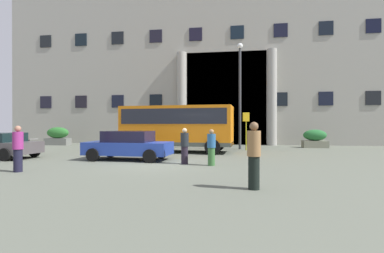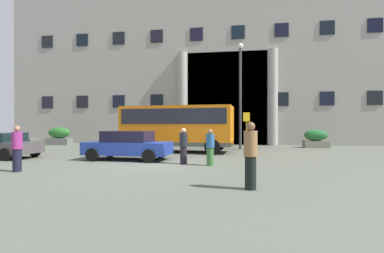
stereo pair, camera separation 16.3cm
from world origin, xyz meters
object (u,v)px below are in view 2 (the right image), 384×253
object	(u,v)px
bus_stop_sign	(246,127)
pedestrian_woman_with_bag	(210,147)
pedestrian_child_trailing	(17,148)
motorcycle_far_end	(27,146)
orange_minibus	(178,125)
hedge_planter_east	(160,137)
hedge_planter_entrance_right	(59,136)
pedestrian_woman_dark_dress	(251,155)
lamppost_plaza_centre	(240,87)
hedge_planter_far_west	(316,139)
pedestrian_man_red_shirt	(184,146)
parked_estate_mid	(128,145)

from	to	relation	value
bus_stop_sign	pedestrian_woman_with_bag	xyz separation A→B (m)	(-1.73, -7.63, -0.82)
pedestrian_child_trailing	pedestrian_woman_with_bag	world-z (taller)	pedestrian_child_trailing
motorcycle_far_end	orange_minibus	bearing A→B (deg)	28.31
motorcycle_far_end	hedge_planter_east	bearing A→B (deg)	64.26
motorcycle_far_end	pedestrian_woman_with_bag	size ratio (longest dim) A/B	1.25
hedge_planter_entrance_right	bus_stop_sign	bearing A→B (deg)	-10.17
pedestrian_woman_dark_dress	lamppost_plaza_centre	size ratio (longest dim) A/B	0.24
pedestrian_woman_dark_dress	lamppost_plaza_centre	world-z (taller)	lamppost_plaza_centre
hedge_planter_far_west	motorcycle_far_end	distance (m)	19.77
hedge_planter_entrance_right	hedge_planter_far_west	size ratio (longest dim) A/B	1.16
pedestrian_man_red_shirt	lamppost_plaza_centre	bearing A→B (deg)	-123.19
pedestrian_child_trailing	pedestrian_man_red_shirt	world-z (taller)	pedestrian_child_trailing
bus_stop_sign	hedge_planter_east	bearing A→B (deg)	154.35
parked_estate_mid	pedestrian_woman_with_bag	size ratio (longest dim) A/B	2.73
lamppost_plaza_centre	hedge_planter_east	bearing A→B (deg)	159.04
motorcycle_far_end	pedestrian_man_red_shirt	distance (m)	10.67
orange_minibus	pedestrian_woman_with_bag	size ratio (longest dim) A/B	4.58
pedestrian_woman_dark_dress	lamppost_plaza_centre	distance (m)	13.23
hedge_planter_east	pedestrian_man_red_shirt	world-z (taller)	pedestrian_man_red_shirt
hedge_planter_entrance_right	pedestrian_child_trailing	bearing A→B (deg)	-61.43
orange_minibus	pedestrian_child_trailing	size ratio (longest dim) A/B	4.17
pedestrian_child_trailing	pedestrian_man_red_shirt	xyz separation A→B (m)	(5.66, 3.02, -0.06)
bus_stop_sign	parked_estate_mid	distance (m)	8.67
hedge_planter_far_west	lamppost_plaza_centre	world-z (taller)	lamppost_plaza_centre
hedge_planter_east	pedestrian_man_red_shirt	size ratio (longest dim) A/B	1.39
pedestrian_woman_with_bag	parked_estate_mid	bearing A→B (deg)	99.32
hedge_planter_entrance_right	lamppost_plaza_centre	distance (m)	15.92
hedge_planter_entrance_right	pedestrian_man_red_shirt	size ratio (longest dim) A/B	1.31
orange_minibus	pedestrian_woman_dark_dress	xyz separation A→B (m)	(4.11, -10.02, -0.80)
hedge_planter_entrance_right	parked_estate_mid	size ratio (longest dim) A/B	0.49
pedestrian_woman_with_bag	pedestrian_child_trailing	bearing A→B (deg)	138.78
pedestrian_woman_with_bag	pedestrian_man_red_shirt	bearing A→B (deg)	102.21
bus_stop_sign	pedestrian_woman_with_bag	world-z (taller)	bus_stop_sign
bus_stop_sign	pedestrian_woman_with_bag	size ratio (longest dim) A/B	1.66
orange_minibus	hedge_planter_entrance_right	bearing A→B (deg)	161.06
bus_stop_sign	motorcycle_far_end	xyz separation A→B (m)	(-13.14, -4.19, -1.13)
bus_stop_sign	hedge_planter_east	distance (m)	7.73
bus_stop_sign	pedestrian_woman_with_bag	bearing A→B (deg)	-102.77
hedge_planter_far_west	hedge_planter_east	world-z (taller)	hedge_planter_east
hedge_planter_east	pedestrian_woman_dark_dress	bearing A→B (deg)	-66.37
hedge_planter_east	motorcycle_far_end	world-z (taller)	hedge_planter_east
pedestrian_child_trailing	pedestrian_woman_dark_dress	size ratio (longest dim) A/B	0.94
bus_stop_sign	lamppost_plaza_centre	distance (m)	2.93
parked_estate_mid	hedge_planter_far_west	bearing A→B (deg)	42.48
parked_estate_mid	hedge_planter_east	bearing A→B (deg)	98.41
lamppost_plaza_centre	hedge_planter_far_west	bearing A→B (deg)	22.00
orange_minibus	parked_estate_mid	size ratio (longest dim) A/B	1.68
hedge_planter_east	pedestrian_woman_dark_dress	world-z (taller)	pedestrian_woman_dark_dress
pedestrian_woman_dark_dress	hedge_planter_far_west	bearing A→B (deg)	144.18
parked_estate_mid	pedestrian_woman_with_bag	world-z (taller)	pedestrian_woman_with_bag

